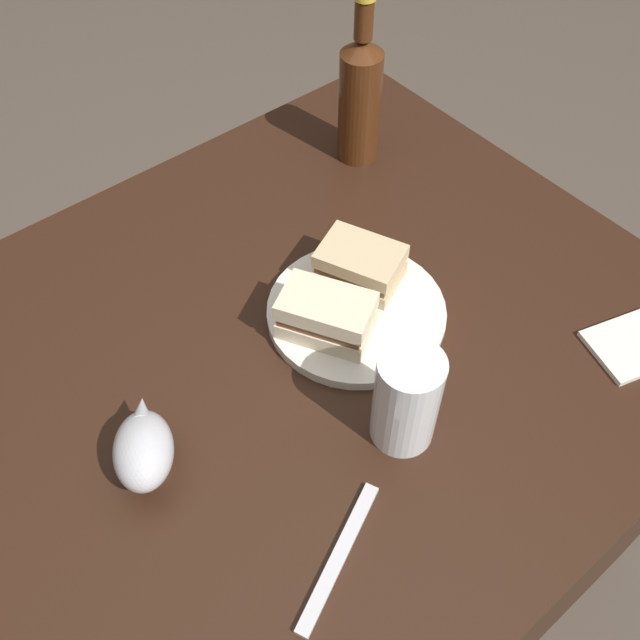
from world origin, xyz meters
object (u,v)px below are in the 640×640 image
object	(u,v)px
sandwich_half_left	(360,265)
cider_bottle	(360,96)
sandwich_half_right	(326,316)
pint_glass	(406,404)
gravy_boat	(144,450)
fork	(339,556)
plate	(356,312)
napkin	(633,345)

from	to	relation	value
sandwich_half_left	cider_bottle	distance (m)	0.30
sandwich_half_right	pint_glass	bearing A→B (deg)	83.22
gravy_boat	fork	xyz separation A→B (m)	(-0.10, 0.22, -0.04)
pint_glass	fork	world-z (taller)	pint_glass
sandwich_half_left	fork	size ratio (longest dim) A/B	0.74
sandwich_half_right	pint_glass	world-z (taller)	pint_glass
sandwich_half_left	gravy_boat	world-z (taller)	gravy_boat
plate	pint_glass	bearing A→B (deg)	65.97
gravy_boat	cider_bottle	distance (m)	0.63
plate	cider_bottle	xyz separation A→B (m)	(-0.23, -0.26, 0.10)
plate	cider_bottle	size ratio (longest dim) A/B	0.89
plate	pint_glass	xyz separation A→B (m)	(0.08, 0.17, 0.05)
pint_glass	gravy_boat	xyz separation A→B (m)	(0.26, -0.15, -0.02)
plate	sandwich_half_right	xyz separation A→B (m)	(0.06, 0.00, 0.04)
cider_bottle	fork	bearing A→B (deg)	47.12
sandwich_half_right	gravy_boat	bearing A→B (deg)	3.38
plate	sandwich_half_right	size ratio (longest dim) A/B	1.76
sandwich_half_left	pint_glass	xyz separation A→B (m)	(0.11, 0.21, 0.02)
plate	gravy_boat	world-z (taller)	gravy_boat
cider_bottle	fork	world-z (taller)	cider_bottle
gravy_boat	sandwich_half_left	bearing A→B (deg)	-171.13
plate	gravy_boat	distance (m)	0.34
sandwich_half_left	sandwich_half_right	distance (m)	0.10
sandwich_half_right	gravy_boat	distance (m)	0.28
gravy_boat	cider_bottle	size ratio (longest dim) A/B	0.44
napkin	fork	size ratio (longest dim) A/B	0.61
cider_bottle	fork	size ratio (longest dim) A/B	1.53
plate	cider_bottle	distance (m)	0.36
pint_glass	fork	xyz separation A→B (m)	(0.16, 0.07, -0.06)
sandwich_half_left	napkin	bearing A→B (deg)	123.69
fork	pint_glass	bearing A→B (deg)	179.66
gravy_boat	fork	distance (m)	0.25
napkin	sandwich_half_left	bearing A→B (deg)	-56.31
sandwich_half_left	cider_bottle	size ratio (longest dim) A/B	0.48
sandwich_half_right	gravy_boat	xyz separation A→B (m)	(0.28, 0.02, -0.00)
plate	sandwich_half_left	size ratio (longest dim) A/B	1.84
cider_bottle	sandwich_half_right	bearing A→B (deg)	42.64
pint_glass	napkin	world-z (taller)	pint_glass
sandwich_half_left	napkin	xyz separation A→B (m)	(-0.21, 0.31, -0.04)
cider_bottle	sandwich_half_left	bearing A→B (deg)	49.23
napkin	pint_glass	bearing A→B (deg)	-17.69
gravy_boat	napkin	world-z (taller)	gravy_boat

